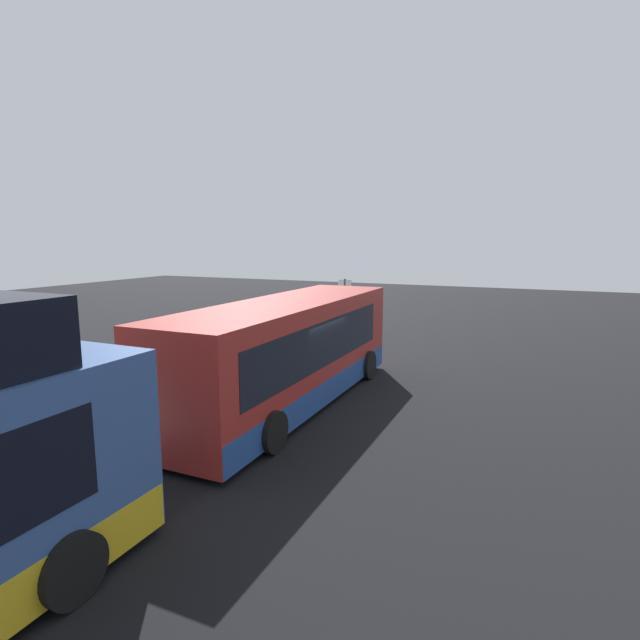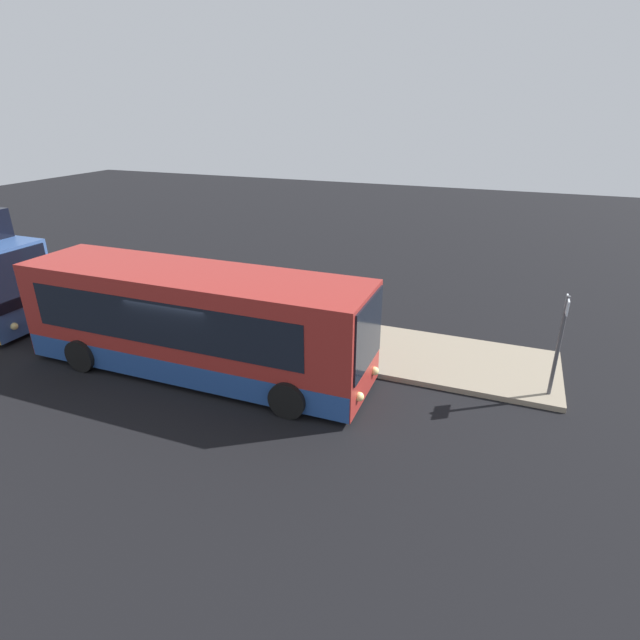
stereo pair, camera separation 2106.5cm
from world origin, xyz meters
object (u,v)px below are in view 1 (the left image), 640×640
object	(u,v)px
bus_lead	(287,354)
suitcase	(241,363)
passenger_waiting	(233,344)
passenger_boarding	(204,347)
sign_post	(345,301)

from	to	relation	value
bus_lead	suitcase	xyz separation A→B (m)	(2.10, 2.95, -1.05)
passenger_waiting	suitcase	distance (m)	0.81
passenger_boarding	passenger_waiting	size ratio (longest dim) A/B	1.09
bus_lead	sign_post	world-z (taller)	bus_lead
passenger_waiting	passenger_boarding	bearing A→B (deg)	25.89
bus_lead	passenger_waiting	size ratio (longest dim) A/B	6.16
sign_post	passenger_boarding	bearing A→B (deg)	169.24
passenger_waiting	bus_lead	bearing A→B (deg)	90.14
bus_lead	passenger_boarding	world-z (taller)	bus_lead
passenger_boarding	passenger_waiting	world-z (taller)	passenger_boarding
passenger_waiting	sign_post	bearing A→B (deg)	-156.66
suitcase	sign_post	xyz separation A→B (m)	(7.54, -0.95, 1.38)
passenger_boarding	sign_post	distance (m)	8.87
sign_post	passenger_waiting	bearing A→B (deg)	168.83
passenger_waiting	sign_post	distance (m)	7.47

